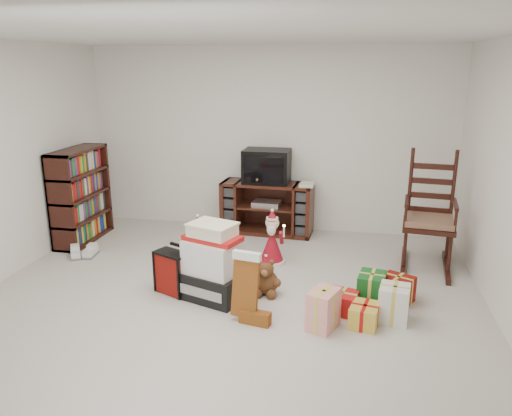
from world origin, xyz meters
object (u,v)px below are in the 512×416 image
Objects in this scene: tv_stand at (267,208)px; crt_television at (267,166)px; santa_figurine at (272,243)px; mrs_claus_figurine at (199,248)px; rocking_chair at (428,226)px; gift_cluster at (366,301)px; red_suitcase at (173,273)px; bookshelf at (81,197)px; sneaker_pair at (83,253)px; teddy_bear at (266,279)px; gift_pile at (213,266)px.

crt_television is at bearing 132.53° from tv_stand.
santa_figurine reaches higher than mrs_claus_figurine.
rocking_chair is 1.26× the size of gift_cluster.
bookshelf is at bearing 167.44° from red_suitcase.
gift_cluster is (3.34, -0.84, 0.09)m from sneaker_pair.
gift_cluster reaches higher than sneaker_pair.
crt_television is (-0.33, 1.93, 0.77)m from teddy_bear.
crt_television reaches higher than tv_stand.
rocking_chair reaches higher than sneaker_pair.
santa_figurine is at bearing 73.83° from red_suitcase.
mrs_claus_figurine is at bearing -24.48° from sneaker_pair.
gift_cluster is at bearing 16.52° from gift_pile.
sneaker_pair is (-4.03, -0.52, -0.43)m from rocking_chair.
sneaker_pair is 0.33× the size of gift_cluster.
mrs_claus_figurine is at bearing -109.79° from crt_television.
gift_pile is 1.47× the size of red_suitcase.
teddy_bear is at bearing -140.29° from rocking_chair.
tv_stand reaches higher than sneaker_pair.
bookshelf is 0.84m from sneaker_pair.
tv_stand is at bearing 18.22° from bookshelf.
tv_stand is 1.14× the size of gift_cluster.
red_suitcase is at bearing -170.10° from teddy_bear.
gift_pile is 2.20m from crt_television.
teddy_bear is 0.57× the size of santa_figurine.
gift_pile is 2.05× the size of sneaker_pair.
tv_stand is 2.04× the size of crt_television.
rocking_chair is 3.77× the size of teddy_bear.
teddy_bear is 0.59× the size of crt_television.
crt_television reaches higher than sneaker_pair.
teddy_bear is at bearing -23.43° from bookshelf.
red_suitcase is (-0.61, -2.08, -0.13)m from tv_stand.
red_suitcase is at bearing -102.99° from tv_stand.
tv_stand is 1.95m from teddy_bear.
bookshelf is 2.36× the size of red_suitcase.
gift_pile is 0.79m from mrs_claus_figurine.
gift_pile reaches higher than santa_figurine.
santa_figurine is 1.74× the size of sneaker_pair.
gift_cluster is (1.92, -0.09, -0.09)m from red_suitcase.
red_suitcase is at bearing -95.28° from mrs_claus_figurine.
santa_figurine is 1.52m from gift_cluster.
mrs_claus_figurine is (-2.54, -0.58, -0.23)m from rocking_chair.
red_suitcase is 0.83× the size of crt_television.
sneaker_pair is (-2.03, -1.33, -0.31)m from tv_stand.
mrs_claus_figurine is 1.69× the size of sneaker_pair.
mrs_claus_figurine is 1.66m from crt_television.
crt_television reaches higher than gift_pile.
mrs_claus_figurine is at bearing -19.54° from bookshelf.
red_suitcase is at bearing -37.29° from bookshelf.
santa_figurine reaches higher than teddy_bear.
bookshelf is at bearing -158.45° from tv_stand.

